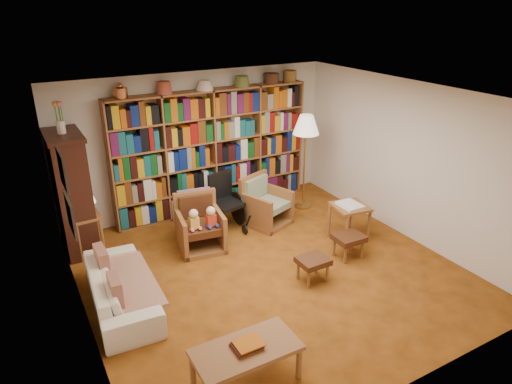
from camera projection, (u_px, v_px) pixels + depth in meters
floor at (270, 270)px, 6.58m from camera, size 5.00×5.00×0.00m
ceiling at (272, 97)px, 5.60m from camera, size 5.00×5.00×0.00m
wall_back at (198, 143)px, 8.10m from camera, size 5.00×0.00×5.00m
wall_front at (415, 285)px, 4.09m from camera, size 5.00×0.00×5.00m
wall_left at (74, 234)px, 4.97m from camera, size 0.00×5.00×5.00m
wall_right at (406, 161)px, 7.22m from camera, size 0.00×5.00×5.00m
bookshelf at (213, 148)px, 8.08m from camera, size 3.60×0.30×2.42m
curio_cabinet at (72, 192)px, 6.80m from camera, size 0.50×0.95×2.40m
framed_pictures at (67, 193)px, 5.07m from camera, size 0.03×0.52×0.97m
sofa at (121, 287)px, 5.75m from camera, size 1.82×0.82×0.52m
sofa_throw at (125, 284)px, 5.75m from camera, size 0.77×1.38×0.04m
cushion_left at (102, 264)px, 5.89m from camera, size 0.13×0.39×0.39m
cushion_right at (116, 292)px, 5.33m from camera, size 0.13×0.37×0.37m
side_table_lamp at (88, 226)px, 6.82m from camera, size 0.43×0.43×0.66m
table_lamp at (83, 196)px, 6.62m from camera, size 0.34×0.34×0.47m
armchair_leather at (198, 225)px, 7.11m from camera, size 0.78×0.81×0.86m
armchair_sage at (264, 205)px, 7.89m from camera, size 0.91×0.91×0.84m
wheelchair at (224, 204)px, 7.65m from camera, size 0.56×0.77×0.96m
floor_lamp at (306, 129)px, 7.99m from camera, size 0.46×0.46×1.75m
side_table_papers at (350, 211)px, 7.24m from camera, size 0.59×0.59×0.63m
footstool_a at (313, 262)px, 6.24m from camera, size 0.42×0.36×0.35m
footstool_b at (349, 239)px, 6.81m from camera, size 0.44×0.38×0.37m
coffee_table at (246, 352)px, 4.54m from camera, size 1.08×0.54×0.48m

